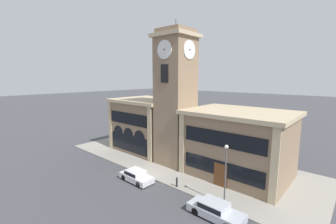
{
  "coord_description": "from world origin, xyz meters",
  "views": [
    {
      "loc": [
        18.54,
        -17.0,
        11.61
      ],
      "look_at": [
        0.53,
        3.5,
        7.38
      ],
      "focal_mm": 24.0,
      "sensor_mm": 36.0,
      "label": 1
    }
  ],
  "objects_px": {
    "street_lamp": "(226,166)",
    "bollard": "(177,182)",
    "parked_car_near": "(136,176)",
    "parked_car_mid": "(215,209)"
  },
  "relations": [
    {
      "from": "parked_car_near",
      "to": "parked_car_mid",
      "type": "relative_size",
      "value": 0.87
    },
    {
      "from": "parked_car_near",
      "to": "street_lamp",
      "type": "relative_size",
      "value": 0.73
    },
    {
      "from": "street_lamp",
      "to": "bollard",
      "type": "relative_size",
      "value": 5.3
    },
    {
      "from": "bollard",
      "to": "parked_car_mid",
      "type": "bearing_deg",
      "value": -18.01
    },
    {
      "from": "street_lamp",
      "to": "bollard",
      "type": "height_order",
      "value": "street_lamp"
    },
    {
      "from": "bollard",
      "to": "parked_car_near",
      "type": "bearing_deg",
      "value": -157.71
    },
    {
      "from": "parked_car_mid",
      "to": "bollard",
      "type": "height_order",
      "value": "parked_car_mid"
    },
    {
      "from": "street_lamp",
      "to": "bollard",
      "type": "distance_m",
      "value": 6.25
    },
    {
      "from": "street_lamp",
      "to": "bollard",
      "type": "xyz_separation_m",
      "value": [
        -5.37,
        -0.22,
        -3.19
      ]
    },
    {
      "from": "bollard",
      "to": "street_lamp",
      "type": "bearing_deg",
      "value": 2.34
    }
  ]
}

